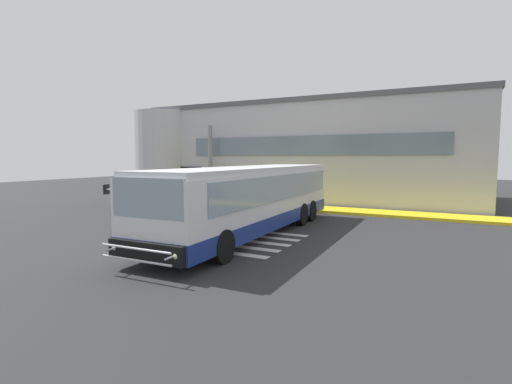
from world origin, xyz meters
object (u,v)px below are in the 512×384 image
Objects in this scene: passenger_near_column at (218,187)px; passenger_by_doorway at (234,188)px; entry_support_column at (210,163)px; safety_bollard_yellow at (314,205)px; bus_main_foreground at (251,201)px.

passenger_near_column and passenger_by_doorway have the same top height.
entry_support_column is 3.04× the size of passenger_by_doorway.
bus_main_foreground is at bearing -93.78° from safety_bollard_yellow.
safety_bollard_yellow is at bearing -14.05° from passenger_by_doorway.
passenger_near_column is 1.00× the size of passenger_by_doorway.
bus_main_foreground is 7.46× the size of passenger_near_column.
entry_support_column is 11.42m from bus_main_foreground.
passenger_by_doorway is (-5.54, 8.11, -0.26)m from bus_main_foreground.
safety_bollard_yellow is at bearing -12.63° from entry_support_column.
bus_main_foreground is 10.54m from passenger_near_column.
entry_support_column is 5.65× the size of safety_bollard_yellow.
entry_support_column reaches higher than safety_bollard_yellow.
bus_main_foreground is at bearing -49.96° from passenger_near_column.
passenger_near_column is 1.24m from passenger_by_doorway.
entry_support_column reaches higher than passenger_near_column.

